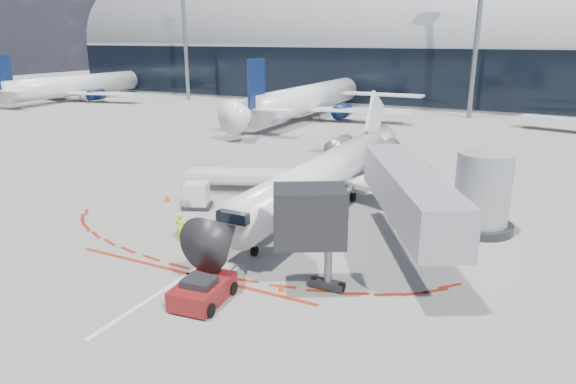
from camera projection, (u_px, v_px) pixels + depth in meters
The scene contains 15 objects.
ground at pixel (291, 208), 35.24m from camera, with size 260.00×260.00×0.00m, color slate.
apron_centerline at pixel (303, 200), 36.95m from camera, with size 0.25×40.00×0.01m, color silver.
apron_stop_bar at pixel (189, 274), 25.40m from camera, with size 14.00×0.25×0.01m, color maroon.
terminal_building at pixel (458, 53), 88.36m from camera, with size 150.00×24.15×24.00m.
jet_bridge at pixel (429, 197), 27.60m from camera, with size 10.03×15.20×4.90m.
light_mast_west at pixel (185, 29), 91.96m from camera, with size 0.70×0.70×25.00m, color slate.
light_mast_centre at pixel (478, 27), 70.54m from camera, with size 0.70×0.70×25.00m, color slate.
regional_jet at pixel (328, 171), 35.51m from camera, with size 22.59×27.85×6.98m.
pushback_tug at pixel (203, 290), 22.59m from camera, with size 2.32×4.90×1.25m.
ramp_worker at pixel (181, 228), 29.12m from camera, with size 0.64×0.42×1.74m, color #C1FD1A.
uld_container at pixel (197, 196), 34.96m from camera, with size 2.37×2.21×1.78m.
safety_cone_left at pixel (167, 198), 36.48m from camera, with size 0.41×0.41×0.57m, color #FF3605.
safety_cone_right at pixel (282, 287), 23.65m from camera, with size 0.31×0.31×0.43m, color #FF3605.
bg_airliner_0 at pixel (73, 71), 93.03m from camera, with size 32.69×34.61×10.58m, color silver, non-canonical shape.
bg_airliner_1 at pixel (309, 79), 71.98m from camera, with size 34.24×36.25×11.08m, color silver, non-canonical shape.
Camera 1 is at (14.76, -29.97, 11.27)m, focal length 32.00 mm.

